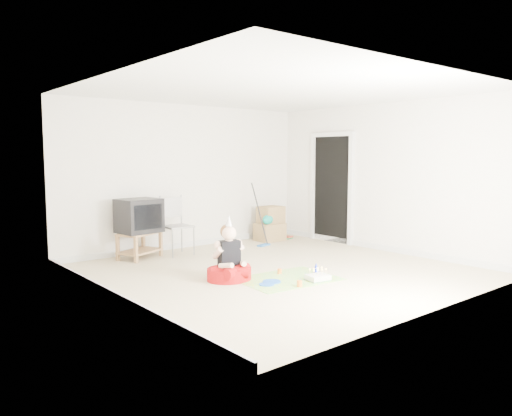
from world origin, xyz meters
TOP-DOWN VIEW (x-y plane):
  - ground at (0.00, 0.00)m, footprint 5.00×5.00m
  - doorway_recess at (2.48, 1.20)m, footprint 0.02×0.90m
  - tv_stand at (-1.17, 2.11)m, footprint 0.81×0.67m
  - crt_tv at (-1.17, 2.11)m, footprint 0.70×0.61m
  - folding_chair at (-0.54, 1.97)m, footprint 0.46×0.44m
  - cardboard_boxes at (1.62, 2.05)m, footprint 0.56×0.43m
  - floor_mop at (1.14, 1.67)m, footprint 0.31×0.39m
  - book_pile at (2.03, 2.03)m, footprint 0.23×0.27m
  - seated_woman at (-0.89, 0.01)m, footprint 0.71×0.71m
  - party_mat at (-0.25, -0.45)m, footprint 1.41×1.08m
  - birthday_cake at (0.01, -0.78)m, footprint 0.32×0.28m
  - blue_plate_near at (-0.53, -0.46)m, footprint 0.28×0.28m
  - blue_plate_far at (-0.68, -0.52)m, footprint 0.21×0.21m
  - orange_cup_near at (-0.13, -0.17)m, footprint 0.07×0.07m
  - orange_cup_far at (-0.41, -0.86)m, footprint 0.08×0.08m
  - blue_party_hat at (0.22, -0.55)m, footprint 0.14×0.14m

SIDE VIEW (x-z plane):
  - ground at x=0.00m, z-range 0.00..0.00m
  - party_mat at x=-0.25m, z-range 0.00..0.01m
  - blue_plate_far at x=-0.68m, z-range 0.01..0.02m
  - blue_plate_near at x=-0.53m, z-range 0.01..0.02m
  - book_pile at x=2.03m, z-range 0.00..0.05m
  - birthday_cake at x=0.01m, z-range -0.03..0.11m
  - orange_cup_near at x=-0.13m, z-range 0.01..0.08m
  - orange_cup_far at x=-0.41m, z-range 0.01..0.09m
  - blue_party_hat at x=0.22m, z-range 0.01..0.18m
  - seated_woman at x=-0.89m, z-range -0.25..0.64m
  - tv_stand at x=-1.17m, z-range 0.04..0.47m
  - floor_mop at x=1.14m, z-range -0.32..0.85m
  - cardboard_boxes at x=1.62m, z-range -0.01..0.67m
  - folding_chair at x=-0.54m, z-range -0.01..0.99m
  - crt_tv at x=-1.17m, z-range 0.43..0.98m
  - doorway_recess at x=2.48m, z-range 0.00..2.05m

